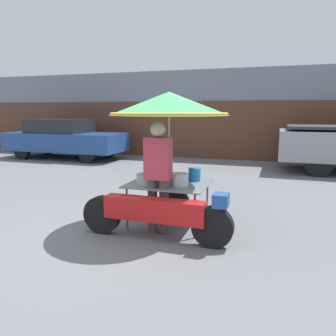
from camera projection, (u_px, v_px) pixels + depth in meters
name	position (u px, v px, depth m)	size (l,w,h in m)	color
ground_plane	(132.00, 233.00, 4.97)	(36.00, 36.00, 0.00)	slate
shopfront_building	(226.00, 115.00, 13.18)	(28.00, 2.06, 3.36)	gray
vendor_motorcycle_cart	(168.00, 124.00, 4.98)	(2.25, 1.85, 2.11)	black
vendor_person	(158.00, 172.00, 4.84)	(0.38, 0.22, 1.67)	#4C473D
parked_car	(64.00, 138.00, 12.59)	(4.59, 1.76, 1.50)	black
potted_plant	(12.00, 140.00, 14.64)	(0.69, 0.69, 0.92)	brown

